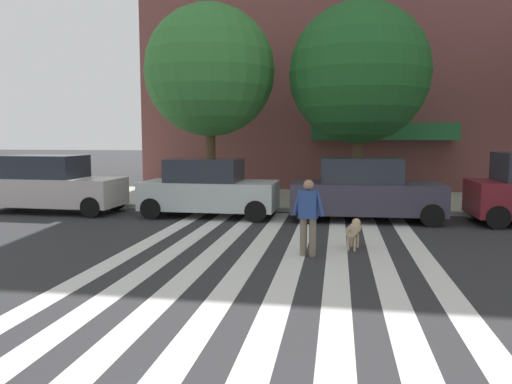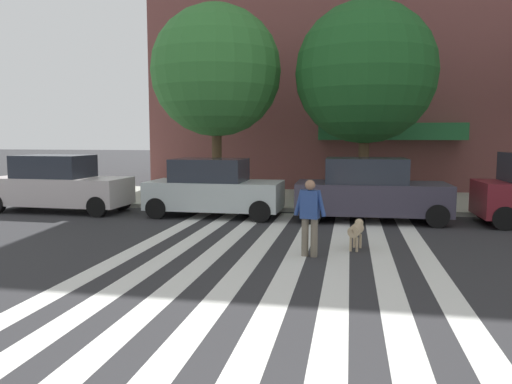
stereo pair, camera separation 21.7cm
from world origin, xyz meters
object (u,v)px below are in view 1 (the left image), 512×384
Objects in this scene: parked_car_near_curb at (51,185)px; dog_on_leash at (354,229)px; street_tree_middle at (359,73)px; pedestrian_dog_walker at (308,213)px; street_tree_nearest at (210,71)px; parked_car_third_in_line at (365,191)px; parked_car_behind_first at (209,189)px.

parked_car_near_curb is 4.73× the size of dog_on_leash.
street_tree_middle is (10.21, 3.05, 3.87)m from parked_car_near_curb.
parked_car_near_curb is at bearing 151.14° from pedestrian_dog_walker.
parked_car_near_curb is 0.65× the size of street_tree_nearest.
parked_car_third_in_line reaches higher than dog_on_leash.
pedestrian_dog_walker is (3.46, -4.92, 0.04)m from parked_car_behind_first.
parked_car_near_curb is at bearing 179.99° from parked_car_behind_first.
pedestrian_dog_walker is at bearing -106.07° from parked_car_third_in_line.
parked_car_third_in_line is (10.34, -0.00, 0.00)m from parked_car_near_curb.
street_tree_middle is at bearing 87.53° from dog_on_leash.
parked_car_third_in_line is at bearing 83.89° from dog_on_leash.
parked_car_behind_first is 6.01m from pedestrian_dog_walker.
dog_on_leash is (-0.43, -4.02, -0.47)m from parked_car_third_in_line.
street_tree_middle reaches higher than parked_car_near_curb.
parked_car_behind_first is 5.13m from street_tree_nearest.
pedestrian_dog_walker is (-1.29, -7.97, -3.85)m from street_tree_middle.
dog_on_leash is at bearing -42.16° from parked_car_behind_first.
parked_car_near_curb is 5.46m from parked_car_behind_first.
dog_on_leash is at bearing 42.10° from pedestrian_dog_walker.
parked_car_behind_first is at bearing -0.01° from parked_car_near_curb.
street_tree_nearest is 7.27× the size of dog_on_leash.
street_tree_middle is at bearing 16.66° from parked_car_near_curb.
parked_car_behind_first is at bearing 179.98° from parked_car_third_in_line.
dog_on_leash is (5.15, -7.06, -4.52)m from street_tree_nearest.
dog_on_leash is (4.45, -4.03, -0.44)m from parked_car_behind_first.
street_tree_nearest reaches higher than dog_on_leash.
dog_on_leash is at bearing -96.11° from parked_car_third_in_line.
street_tree_middle reaches higher than pedestrian_dog_walker.
pedestrian_dog_walker reaches higher than dog_on_leash.
street_tree_nearest is 4.43× the size of pedestrian_dog_walker.
street_tree_middle is at bearing 0.25° from street_tree_nearest.
parked_car_third_in_line is 0.62× the size of street_tree_nearest.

